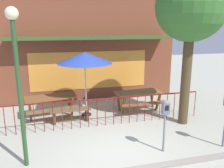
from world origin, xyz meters
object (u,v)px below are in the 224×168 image
Objects in this scene: picnic_table_right at (138,96)px; patio_bench at (71,112)px; patio_umbrella at (85,58)px; street_lamp at (17,66)px; picnic_table_left at (51,101)px; street_tree at (191,7)px; parking_meter_near at (165,112)px.

picnic_table_right reaches higher than patio_bench.
picnic_table_right is at bearing 0.33° from patio_umbrella.
picnic_table_right is at bearing 10.77° from patio_bench.
patio_bench is (-2.71, -0.52, -0.26)m from picnic_table_right.
street_lamp reaches higher than patio_bench.
picnic_table_left is 1.06× the size of picnic_table_right.
patio_bench is (0.67, -0.71, -0.26)m from picnic_table_left.
picnic_table_right is 0.37× the size of street_tree.
street_lamp is (-3.97, -2.90, 1.80)m from picnic_table_right.
parking_meter_near is (2.90, -3.34, 0.51)m from picnic_table_left.
patio_umbrella reaches higher than picnic_table_left.
patio_bench is at bearing -140.78° from patio_umbrella.
picnic_table_left is 1.41× the size of patio_bench.
parking_meter_near is at bearing -4.03° from street_lamp.
street_lamp is at bearing 175.97° from parking_meter_near.
picnic_table_right is 2.77m from patio_bench.
patio_umbrella is 1.70× the size of patio_bench.
patio_bench is (-0.62, -0.50, -1.82)m from patio_umbrella.
picnic_table_left is 3.63m from street_lamp.
parking_meter_near is at bearing -134.29° from street_tree.
parking_meter_near is (2.23, -2.63, 0.76)m from patio_bench.
patio_bench is 0.38× the size of street_lamp.
patio_umbrella is 3.89m from street_tree.
picnic_table_right is at bearing 81.33° from parking_meter_near.
parking_meter_near is 0.39× the size of street_lamp.
picnic_table_left is 5.77m from street_tree.
picnic_table_right is 2.61m from patio_umbrella.
street_tree is 1.38× the size of street_lamp.
picnic_table_right is 3.75m from street_tree.
patio_bench is 5.24m from street_tree.
picnic_table_right is (3.38, -0.19, 0.00)m from picnic_table_left.
patio_umbrella is 1.99m from patio_bench.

